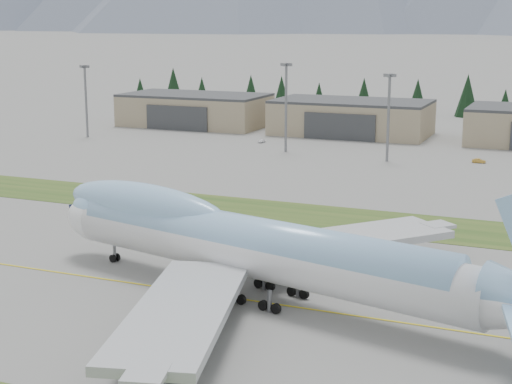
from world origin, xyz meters
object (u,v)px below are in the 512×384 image
at_px(hangar_left, 195,110).
at_px(service_vehicle_a, 262,143).
at_px(boeing_747_freighter, 255,246).
at_px(hangar_center, 351,117).
at_px(service_vehicle_b, 479,163).

height_order(hangar_left, service_vehicle_a, hangar_left).
height_order(boeing_747_freighter, hangar_left, boeing_747_freighter).
height_order(boeing_747_freighter, hangar_center, boeing_747_freighter).
relative_size(boeing_747_freighter, service_vehicle_a, 26.16).
distance_m(hangar_center, service_vehicle_a, 33.59).
xyz_separation_m(boeing_747_freighter, hangar_center, (-29.05, 148.45, -1.51)).
bearing_deg(service_vehicle_b, boeing_747_freighter, 171.21).
relative_size(hangar_center, service_vehicle_b, 14.28).
bearing_deg(hangar_left, service_vehicle_a, -37.07).
xyz_separation_m(boeing_747_freighter, service_vehicle_b, (14.58, 111.95, -6.90)).
xyz_separation_m(service_vehicle_a, service_vehicle_b, (63.13, -9.69, 0.00)).
bearing_deg(service_vehicle_a, hangar_left, 150.62).
bearing_deg(hangar_center, boeing_747_freighter, -78.93).
height_order(hangar_left, service_vehicle_b, hangar_left).
bearing_deg(boeing_747_freighter, hangar_left, 133.07).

